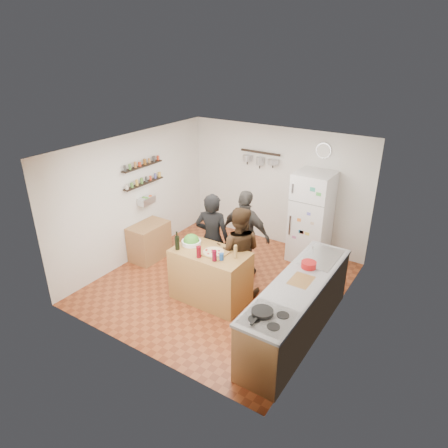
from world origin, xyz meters
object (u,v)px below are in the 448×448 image
Objects in this scene: side_table at (149,241)px; salad_bowl at (191,242)px; red_bowl at (309,265)px; person_left at (212,239)px; pepper_mill at (235,253)px; person_center at (238,251)px; person_back at (245,235)px; prep_island at (211,276)px; skillet at (262,312)px; fridge at (311,217)px; salt_canister at (222,257)px; counter_run at (297,309)px; wall_clock at (324,151)px; wine_bottle at (177,243)px.

salad_bowl is at bearing -17.90° from side_table.
person_left is at bearing 176.13° from red_bowl.
person_center reaches higher than pepper_mill.
person_left is at bearing -0.06° from side_table.
person_back is 2.09× the size of side_table.
prep_island is 0.75× the size of person_back.
red_bowl is (1.45, -0.61, 0.13)m from person_back.
skillet is at bearing -24.24° from side_table.
salad_bowl is at bearing -119.75° from fridge.
salt_canister is 0.04× the size of counter_run.
person_center is 5.30× the size of wall_clock.
red_bowl is (1.84, -0.12, 0.12)m from person_left.
fridge reaches higher than pepper_mill.
salt_canister is at bearing 143.67° from skillet.
salt_canister reaches higher than prep_island.
counter_run is at bearing 83.87° from skillet.
pepper_mill is 1.47m from skillet.
fridge reaches higher than salad_bowl.
wine_bottle reaches higher than side_table.
salt_canister is (0.72, -0.17, 0.02)m from salad_bowl.
fridge is at bearing 77.29° from salt_canister.
person_center is (-0.03, 0.56, -0.17)m from salt_canister.
prep_island is 0.79m from wine_bottle.
person_back is 5.56× the size of wall_clock.
pepper_mill is 0.62× the size of wall_clock.
wall_clock is at bearing -136.89° from person_left.
fridge is (1.25, 2.19, -0.04)m from salad_bowl.
red_bowl is 2.58m from wall_clock.
skillet is 1.22× the size of red_bowl.
salt_canister is 1.47m from skillet.
salt_canister is at bearing 101.54° from person_back.
pepper_mill reaches higher than salad_bowl.
counter_run is at bearing 145.40° from person_left.
wall_clock reaches higher than person_center.
person_back is 1.58m from red_bowl.
wall_clock reaches higher than person_back.
salad_bowl is 1.18× the size of skillet.
counter_run is 8.77× the size of wall_clock.
prep_island reaches higher than side_table.
prep_island is 1.58m from counter_run.
pepper_mill reaches higher than red_bowl.
fridge reaches higher than person_center.
counter_run is 2.46m from fridge.
person_left is at bearing 134.05° from salt_canister.
wine_bottle is at bearing -106.50° from salad_bowl.
person_center reaches higher than prep_island.
fridge is at bearing 69.62° from prep_island.
counter_run is at bearing -9.45° from side_table.
fridge reaches higher than person_back.
wine_bottle reaches higher than skillet.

